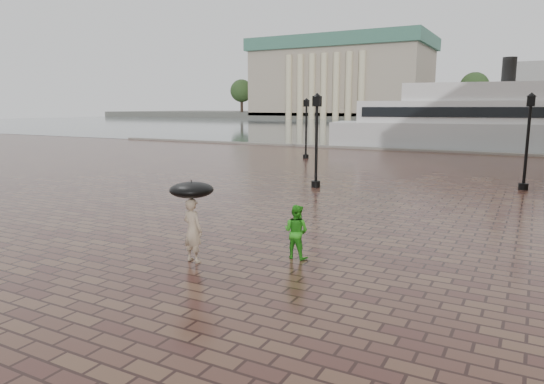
{
  "coord_description": "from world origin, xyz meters",
  "views": [
    {
      "loc": [
        3.28,
        -11.69,
        3.89
      ],
      "look_at": [
        -3.43,
        0.72,
        1.4
      ],
      "focal_mm": 32.0,
      "sensor_mm": 36.0,
      "label": 1
    }
  ],
  "objects": [
    {
      "name": "ground",
      "position": [
        0.0,
        0.0,
        0.0
      ],
      "size": [
        300.0,
        300.0,
        0.0
      ],
      "primitive_type": "plane",
      "color": "#3B1F1A",
      "rests_on": "ground"
    },
    {
      "name": "harbour_water",
      "position": [
        0.0,
        92.0,
        0.0
      ],
      "size": [
        240.0,
        240.0,
        0.0
      ],
      "primitive_type": "plane",
      "color": "#475256",
      "rests_on": "ground"
    },
    {
      "name": "quay_edge",
      "position": [
        0.0,
        32.0,
        0.0
      ],
      "size": [
        80.0,
        0.6,
        0.3
      ],
      "primitive_type": "cube",
      "color": "slate",
      "rests_on": "ground"
    },
    {
      "name": "far_shore",
      "position": [
        0.0,
        160.0,
        1.0
      ],
      "size": [
        300.0,
        60.0,
        2.0
      ],
      "primitive_type": "cube",
      "color": "#4C4C47",
      "rests_on": "ground"
    },
    {
      "name": "museum",
      "position": [
        -55.0,
        144.61,
        13.91
      ],
      "size": [
        57.0,
        32.5,
        26.0
      ],
      "color": "gray",
      "rests_on": "ground"
    },
    {
      "name": "far_trees",
      "position": [
        0.0,
        138.0,
        9.42
      ],
      "size": [
        188.0,
        8.0,
        13.5
      ],
      "color": "#2D2119",
      "rests_on": "ground"
    },
    {
      "name": "street_lamps",
      "position": [
        -5.0,
        15.33,
        2.33
      ],
      "size": [
        15.44,
        12.44,
        4.4
      ],
      "color": "black",
      "rests_on": "ground"
    },
    {
      "name": "adult_pedestrian",
      "position": [
        -4.11,
        -2.22,
        0.82
      ],
      "size": [
        0.66,
        0.49,
        1.64
      ],
      "primitive_type": "imported",
      "rotation": [
        0.0,
        0.0,
        2.96
      ],
      "color": "tan",
      "rests_on": "ground"
    },
    {
      "name": "child_pedestrian",
      "position": [
        -1.95,
        -0.7,
        0.71
      ],
      "size": [
        0.73,
        0.59,
        1.41
      ],
      "primitive_type": "imported",
      "rotation": [
        0.0,
        0.0,
        3.06
      ],
      "color": "#2B9B1C",
      "rests_on": "ground"
    },
    {
      "name": "ferry_near",
      "position": [
        -2.19,
        37.0,
        2.48
      ],
      "size": [
        25.76,
        9.94,
        8.24
      ],
      "rotation": [
        0.0,
        0.0,
        0.16
      ],
      "color": "silver",
      "rests_on": "ground"
    },
    {
      "name": "umbrella",
      "position": [
        -4.11,
        -2.22,
        1.85
      ],
      "size": [
        1.1,
        1.1,
        1.13
      ],
      "color": "black",
      "rests_on": "ground"
    }
  ]
}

